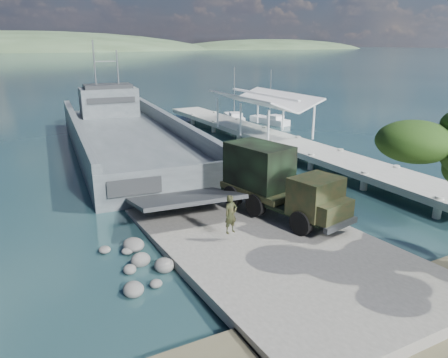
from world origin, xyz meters
TOP-DOWN VIEW (x-y plane):
  - ground at (0.00, 0.00)m, footprint 1400.00×1400.00m
  - boat_ramp at (0.00, -1.00)m, footprint 10.00×18.00m
  - shoreline_rocks at (-6.20, 0.50)m, footprint 3.20×5.60m
  - distant_headlands at (50.00, 560.00)m, footprint 1000.00×240.00m
  - pier at (13.00, 18.77)m, footprint 6.40×44.00m
  - landing_craft at (-0.24, 23.81)m, footprint 13.00×38.68m
  - military_truck at (2.48, 2.27)m, footprint 4.20×8.77m
  - soldier at (-1.62, 0.33)m, footprint 0.81×0.60m
  - sailboat_near at (20.51, 29.55)m, footprint 2.73×6.04m
  - sailboat_far at (17.40, 33.63)m, footprint 3.47×6.22m

SIDE VIEW (x-z plane):
  - ground at x=0.00m, z-range 0.00..0.00m
  - shoreline_rocks at x=-6.20m, z-range -0.45..0.45m
  - distant_headlands at x=50.00m, z-range -24.00..24.00m
  - boat_ramp at x=0.00m, z-range 0.00..0.50m
  - sailboat_near at x=20.51m, z-range -3.17..3.93m
  - sailboat_far at x=17.40m, z-range -3.25..4.03m
  - landing_craft at x=-0.24m, z-range -4.72..6.57m
  - soldier at x=-1.62m, z-range 0.50..2.51m
  - pier at x=13.00m, z-range -1.45..4.65m
  - military_truck at x=2.48m, z-range 0.49..4.40m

